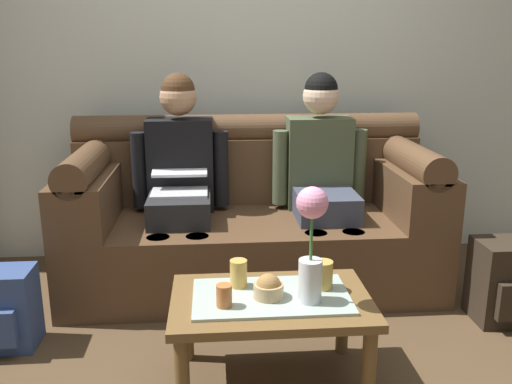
% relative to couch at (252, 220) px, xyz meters
% --- Properties ---
extents(back_wall_patterned, '(6.00, 0.12, 2.90)m').
position_rel_couch_xyz_m(back_wall_patterned, '(-0.00, 0.53, 1.08)').
color(back_wall_patterned, silver).
rests_on(back_wall_patterned, ground_plane).
extents(couch, '(2.09, 0.88, 0.96)m').
position_rel_couch_xyz_m(couch, '(0.00, 0.00, 0.00)').
color(couch, '#513823').
rests_on(couch, ground_plane).
extents(person_left, '(0.56, 0.67, 1.22)m').
position_rel_couch_xyz_m(person_left, '(-0.41, -0.00, 0.29)').
color(person_left, '#232326').
rests_on(person_left, ground_plane).
extents(person_right, '(0.56, 0.67, 1.22)m').
position_rel_couch_xyz_m(person_right, '(0.41, -0.00, 0.29)').
color(person_right, '#383D4C').
rests_on(person_right, ground_plane).
extents(coffee_table, '(0.81, 0.52, 0.40)m').
position_rel_couch_xyz_m(coffee_table, '(-0.00, -1.06, -0.04)').
color(coffee_table, brown).
rests_on(coffee_table, ground_plane).
extents(flower_vase, '(0.12, 0.12, 0.46)m').
position_rel_couch_xyz_m(flower_vase, '(0.14, -1.12, 0.29)').
color(flower_vase, silver).
rests_on(flower_vase, coffee_table).
extents(snack_bowl, '(0.12, 0.12, 0.10)m').
position_rel_couch_xyz_m(snack_bowl, '(-0.01, -1.08, 0.07)').
color(snack_bowl, tan).
rests_on(snack_bowl, coffee_table).
extents(cup_near_left, '(0.06, 0.06, 0.09)m').
position_rel_couch_xyz_m(cup_near_left, '(-0.19, -1.14, 0.07)').
color(cup_near_left, '#B26633').
rests_on(cup_near_left, coffee_table).
extents(cup_near_right, '(0.07, 0.07, 0.12)m').
position_rel_couch_xyz_m(cup_near_right, '(-0.13, -0.97, 0.08)').
color(cup_near_right, gold).
rests_on(cup_near_right, coffee_table).
extents(cup_far_center, '(0.08, 0.08, 0.12)m').
position_rel_couch_xyz_m(cup_far_center, '(0.22, -1.01, 0.08)').
color(cup_far_center, gold).
rests_on(cup_far_center, coffee_table).
extents(backpack_right, '(0.28, 0.30, 0.42)m').
position_rel_couch_xyz_m(backpack_right, '(1.23, -0.62, -0.16)').
color(backpack_right, '#2D2319').
rests_on(backpack_right, ground_plane).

